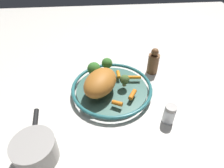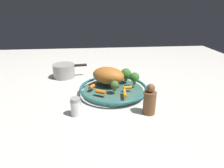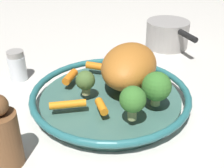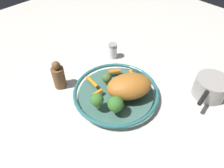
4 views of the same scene
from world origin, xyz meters
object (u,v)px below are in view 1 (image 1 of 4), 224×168
at_px(saucepan, 35,150).
at_px(pepper_mill, 153,62).
at_px(baby_carrot_right, 118,74).
at_px(baby_carrot_near_rim, 133,77).
at_px(baby_carrot_left, 117,103).
at_px(serving_bowl, 112,89).
at_px(salt_shaker, 169,114).
at_px(broccoli_floret_edge, 107,63).
at_px(roast_chicken_piece, 100,82).
at_px(broccoli_floret_large, 94,69).
at_px(broccoli_floret_mid, 125,80).
at_px(baby_carrot_center, 133,94).

bearing_deg(saucepan, pepper_mill, 130.89).
bearing_deg(baby_carrot_right, baby_carrot_near_rim, 67.93).
height_order(baby_carrot_left, baby_carrot_right, baby_carrot_left).
relative_size(serving_bowl, salt_shaker, 4.47).
xyz_separation_m(baby_carrot_right, broccoli_floret_edge, (-0.04, -0.05, 0.03)).
height_order(baby_carrot_left, saucepan, saucepan).
bearing_deg(baby_carrot_right, saucepan, -40.50).
distance_m(baby_carrot_near_rim, salt_shaker, 0.23).
height_order(serving_bowl, baby_carrot_near_rim, baby_carrot_near_rim).
bearing_deg(roast_chicken_piece, baby_carrot_right, 136.59).
height_order(roast_chicken_piece, salt_shaker, roast_chicken_piece).
bearing_deg(broccoli_floret_large, baby_carrot_left, 24.20).
relative_size(baby_carrot_right, pepper_mill, 0.32).
distance_m(baby_carrot_right, broccoli_floret_edge, 0.07).
bearing_deg(broccoli_floret_mid, pepper_mill, 129.62).
bearing_deg(serving_bowl, roast_chicken_piece, -65.51).
bearing_deg(salt_shaker, baby_carrot_center, -131.90).
distance_m(salt_shaker, pepper_mill, 0.30).
bearing_deg(saucepan, salt_shaker, 103.05).
bearing_deg(baby_carrot_center, roast_chicken_piece, -110.17).
height_order(broccoli_floret_edge, salt_shaker, broccoli_floret_edge).
bearing_deg(pepper_mill, salt_shaker, -2.80).
height_order(baby_carrot_center, baby_carrot_near_rim, baby_carrot_center).
relative_size(broccoli_floret_large, saucepan, 0.34).
height_order(roast_chicken_piece, broccoli_floret_large, roast_chicken_piece).
bearing_deg(baby_carrot_right, serving_bowl, -28.15).
bearing_deg(broccoli_floret_mid, baby_carrot_right, -165.47).
relative_size(broccoli_floret_edge, pepper_mill, 0.51).
height_order(baby_carrot_near_rim, broccoli_floret_mid, broccoli_floret_mid).
relative_size(baby_carrot_left, broccoli_floret_edge, 0.62).
xyz_separation_m(baby_carrot_left, pepper_mill, (-0.23, 0.19, 0.01)).
bearing_deg(salt_shaker, broccoli_floret_large, -133.05).
height_order(roast_chicken_piece, baby_carrot_left, roast_chicken_piece).
bearing_deg(baby_carrot_center, broccoli_floret_edge, -153.44).
distance_m(serving_bowl, baby_carrot_left, 0.11).
distance_m(serving_bowl, roast_chicken_piece, 0.08).
bearing_deg(baby_carrot_center, broccoli_floret_mid, -160.51).
height_order(baby_carrot_center, broccoli_floret_large, broccoli_floret_large).
relative_size(baby_carrot_center, baby_carrot_left, 1.22).
height_order(baby_carrot_right, broccoli_floret_edge, broccoli_floret_edge).
bearing_deg(broccoli_floret_edge, broccoli_floret_mid, 30.37).
distance_m(broccoli_floret_edge, saucepan, 0.45).
xyz_separation_m(broccoli_floret_mid, salt_shaker, (0.17, 0.14, -0.03)).
height_order(serving_bowl, baby_carrot_center, baby_carrot_center).
distance_m(baby_carrot_center, baby_carrot_left, 0.08).
bearing_deg(pepper_mill, serving_bowl, -58.72).
distance_m(baby_carrot_right, broccoli_floret_mid, 0.07).
bearing_deg(serving_bowl, baby_carrot_center, 48.54).
distance_m(serving_bowl, broccoli_floret_large, 0.12).
relative_size(baby_carrot_left, pepper_mill, 0.31).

